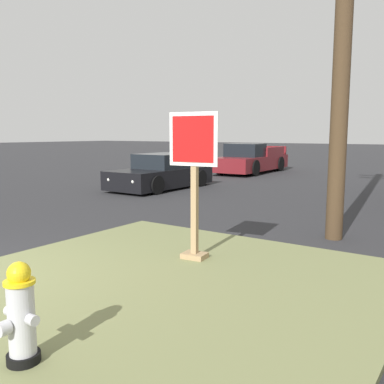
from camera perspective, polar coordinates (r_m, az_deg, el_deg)
grass_corner_patch at (r=5.44m, az=-5.59°, el=-12.96°), size 5.51×5.93×0.08m
fire_hydrant at (r=3.88m, az=-22.10°, el=-15.23°), size 0.38×0.34×0.87m
stop_sign at (r=6.31m, az=0.27°, el=0.69°), size 0.78×0.32×2.21m
manhole_cover at (r=7.49m, az=-14.42°, el=-7.57°), size 0.70×0.70×0.02m
parked_sedan_black at (r=15.31m, az=-4.11°, el=2.52°), size 1.91×4.21×1.25m
pickup_truck_maroon at (r=21.59m, az=7.91°, el=4.23°), size 2.19×5.42×1.48m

